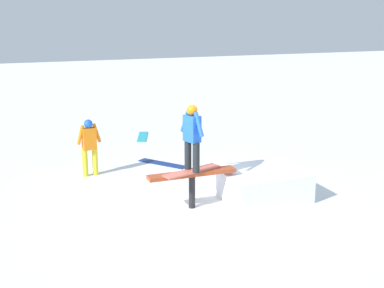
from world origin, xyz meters
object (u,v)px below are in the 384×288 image
object	(u,v)px
main_rider_on_rail	(192,139)
bystander_orange	(89,144)
rail_feature	(192,178)
loose_snowboard_navy	(163,164)
loose_snowboard_cyan	(143,137)

from	to	relation	value
main_rider_on_rail	bystander_orange	size ratio (longest dim) A/B	0.99
rail_feature	loose_snowboard_navy	xyz separation A→B (m)	(-0.24, -3.23, -0.65)
main_rider_on_rail	loose_snowboard_cyan	distance (m)	6.48
rail_feature	bystander_orange	size ratio (longest dim) A/B	1.34
bystander_orange	loose_snowboard_navy	size ratio (longest dim) A/B	1.01
bystander_orange	rail_feature	bearing A→B (deg)	-68.84
rail_feature	loose_snowboard_cyan	size ratio (longest dim) A/B	1.46
main_rider_on_rail	loose_snowboard_navy	world-z (taller)	main_rider_on_rail
main_rider_on_rail	bystander_orange	bearing A→B (deg)	-78.69
rail_feature	main_rider_on_rail	bearing A→B (deg)	0.00
bystander_orange	loose_snowboard_navy	xyz separation A→B (m)	(-1.97, -0.37, -0.80)
main_rider_on_rail	loose_snowboard_cyan	xyz separation A→B (m)	(-0.40, -6.29, -1.50)
main_rider_on_rail	rail_feature	bearing A→B (deg)	0.00
main_rider_on_rail	bystander_orange	world-z (taller)	main_rider_on_rail
rail_feature	main_rider_on_rail	xyz separation A→B (m)	(0.00, 0.00, 0.86)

